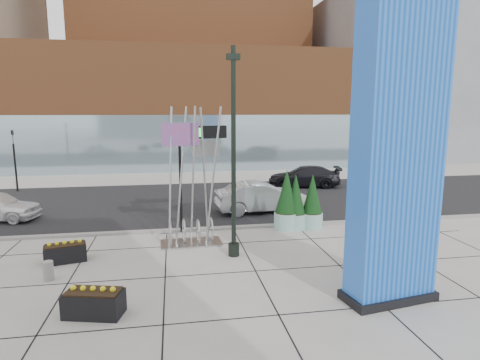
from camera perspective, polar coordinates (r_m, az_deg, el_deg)
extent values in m
plane|color=#9E9991|center=(14.62, -2.51, -11.58)|extent=(160.00, 160.00, 0.00)
cube|color=black|center=(24.17, -5.44, -2.98)|extent=(80.00, 12.00, 0.02)
cube|color=gray|center=(18.36, -4.07, -6.91)|extent=(80.00, 0.30, 0.12)
cube|color=brown|center=(40.61, -5.93, 9.96)|extent=(34.00, 10.00, 11.00)
cube|color=#8CA5B2|center=(35.93, -5.34, 5.21)|extent=(34.00, 0.60, 5.00)
cube|color=slate|center=(53.38, 22.25, 13.00)|extent=(20.00, 18.00, 18.00)
cube|color=blue|center=(11.59, 21.50, 4.31)|extent=(2.55, 1.36, 8.70)
cube|color=black|center=(12.67, 20.27, -15.10)|extent=(2.77, 1.59, 0.24)
cylinder|color=black|center=(14.35, -0.93, 3.56)|extent=(0.17, 0.17, 7.54)
cylinder|color=black|center=(15.15, -0.89, -9.85)|extent=(0.41, 0.41, 0.47)
cube|color=black|center=(14.39, -0.97, 17.12)|extent=(0.48, 0.22, 0.21)
cube|color=#ACAFB0|center=(16.61, -6.93, -8.87)|extent=(2.50, 1.35, 0.07)
cylinder|color=#ACAFB0|center=(15.72, -9.92, 0.28)|extent=(0.08, 0.08, 5.53)
cylinder|color=#ACAFB0|center=(16.11, -8.34, 0.54)|extent=(0.08, 0.08, 5.53)
cylinder|color=#ACAFB0|center=(15.85, -6.72, 0.43)|extent=(0.08, 0.08, 5.53)
cylinder|color=#ACAFB0|center=(16.21, -5.02, 0.67)|extent=(0.08, 0.08, 5.53)
cylinder|color=#ACAFB0|center=(15.74, -3.87, 0.41)|extent=(0.08, 0.08, 5.53)
torus|color=#ACAFB0|center=(16.34, -9.88, -7.42)|extent=(0.13, 1.01, 1.01)
torus|color=#ACAFB0|center=(16.56, -7.95, -7.14)|extent=(0.13, 1.01, 1.01)
torus|color=#ACAFB0|center=(16.37, -5.97, -7.30)|extent=(0.13, 1.01, 1.01)
torus|color=#ACAFB0|center=(16.62, -4.11, -7.01)|extent=(0.13, 1.01, 1.01)
cube|color=red|center=(15.76, -8.47, 6.42)|extent=(1.44, 0.26, 0.89)
cube|color=#ACAFB0|center=(15.96, -4.85, 4.54)|extent=(1.11, 0.11, 0.66)
cylinder|color=gray|center=(14.40, -25.60, -11.58)|extent=(0.32, 0.32, 0.62)
cylinder|color=black|center=(17.58, -8.47, -0.17)|extent=(0.11, 0.11, 4.64)
cube|color=black|center=(17.39, -5.35, 6.76)|extent=(2.21, 0.61, 0.55)
cube|color=#19D833|center=(17.24, -6.79, 6.71)|extent=(0.76, 0.17, 0.39)
cylinder|color=#8EBFB5|center=(18.89, 10.14, -5.64)|extent=(1.01, 1.01, 0.70)
cylinder|color=black|center=(18.80, 10.18, -4.61)|extent=(0.93, 0.93, 0.06)
cone|color=black|center=(18.59, 10.26, -1.90)|extent=(0.91, 0.91, 1.81)
cylinder|color=#8EBFB5|center=(18.51, 6.56, -5.77)|extent=(1.10, 1.10, 0.77)
cylinder|color=black|center=(18.41, 6.59, -4.62)|extent=(1.01, 1.01, 0.07)
cone|color=black|center=(18.19, 6.65, -1.60)|extent=(0.99, 0.99, 1.97)
cylinder|color=#8EBFB5|center=(18.64, 7.82, -5.78)|extent=(1.01, 1.01, 0.71)
cylinder|color=black|center=(18.54, 7.84, -4.72)|extent=(0.93, 0.93, 0.06)
cone|color=black|center=(18.34, 7.91, -1.96)|extent=(0.91, 0.91, 1.82)
cube|color=black|center=(15.85, -23.58, -9.55)|extent=(1.53, 1.03, 0.60)
cube|color=black|center=(15.75, -23.66, -8.44)|extent=(1.41, 0.90, 0.06)
cube|color=black|center=(11.67, -20.06, -16.21)|extent=(1.63, 1.09, 0.64)
cube|color=black|center=(11.53, -20.16, -14.68)|extent=(1.50, 0.96, 0.06)
imported|color=#AFB2B7|center=(21.33, 3.10, -2.48)|extent=(5.00, 2.09, 1.61)
imported|color=black|center=(28.83, 9.10, 0.48)|extent=(5.38, 3.13, 1.47)
cylinder|color=black|center=(30.57, -29.30, 1.52)|extent=(0.12, 0.12, 3.20)
imported|color=black|center=(30.39, -29.62, 5.34)|extent=(0.15, 0.18, 0.90)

